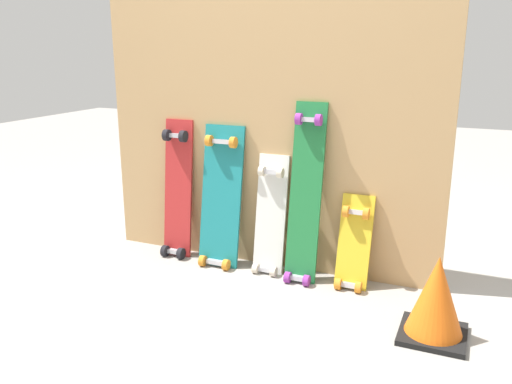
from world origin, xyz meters
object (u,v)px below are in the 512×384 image
Objects in this scene: skateboard_white at (270,221)px; traffic_cone at (436,298)px; skateboard_teal at (221,202)px; skateboard_green at (305,200)px; skateboard_yellow at (353,249)px; skateboard_red at (177,194)px.

skateboard_white is 0.98m from traffic_cone.
skateboard_white reaches higher than traffic_cone.
skateboard_white is (0.29, 0.01, -0.07)m from skateboard_teal.
skateboard_yellow is at bearing 1.03° from skateboard_green.
skateboard_green is 0.82m from traffic_cone.
traffic_cone is (0.90, -0.38, -0.10)m from skateboard_white.
skateboard_green is 1.85× the size of skateboard_yellow.
traffic_cone is at bearing -14.77° from skateboard_red.
skateboard_yellow is at bearing -0.28° from skateboard_teal.
skateboard_teal is 1.57× the size of skateboard_yellow.
traffic_cone is at bearing -27.39° from skateboard_green.
skateboard_red is 1.21× the size of skateboard_white.
skateboard_white is at bearing 2.41° from skateboard_teal.
skateboard_red is at bearing 179.21° from skateboard_white.
skateboard_teal is (0.29, -0.02, -0.01)m from skateboard_red.
skateboard_red reaches higher than skateboard_yellow.
skateboard_teal is 0.77m from skateboard_yellow.
skateboard_red is 0.86× the size of skateboard_green.
traffic_cone is (0.70, -0.36, -0.25)m from skateboard_green.
skateboard_red is at bearing 176.02° from skateboard_teal.
skateboard_green is (0.49, -0.01, 0.07)m from skateboard_teal.
skateboard_teal is at bearing -3.98° from skateboard_red.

